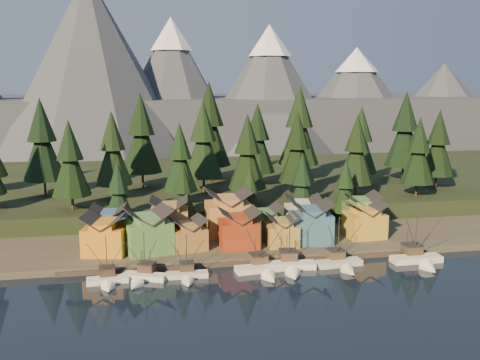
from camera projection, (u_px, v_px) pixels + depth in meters
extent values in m
plane|color=black|center=(266.00, 291.00, 99.86)|extent=(500.00, 500.00, 0.00)
cube|color=#3E3A2D|center=(231.00, 230.00, 138.41)|extent=(400.00, 50.00, 1.50)
cube|color=black|center=(207.00, 185.00, 186.36)|extent=(420.00, 100.00, 6.00)
cube|color=#42382F|center=(249.00, 260.00, 115.73)|extent=(80.00, 4.00, 1.00)
cube|color=#49505F|center=(177.00, 121.00, 329.27)|extent=(560.00, 160.00, 30.00)
cone|color=#49505F|center=(91.00, 68.00, 257.77)|extent=(100.00, 100.00, 90.00)
cone|color=#49505F|center=(172.00, 87.00, 283.96)|extent=(80.00, 80.00, 72.00)
cone|color=white|center=(171.00, 34.00, 279.03)|extent=(22.40, 22.40, 17.28)
cone|color=#49505F|center=(269.00, 91.00, 281.67)|extent=(84.00, 84.00, 68.00)
cone|color=white|center=(269.00, 40.00, 277.01)|extent=(23.52, 23.52, 16.32)
cone|color=#49505F|center=(355.00, 99.00, 307.89)|extent=(92.00, 92.00, 58.00)
cone|color=white|center=(357.00, 60.00, 303.92)|extent=(25.76, 25.76, 13.92)
cone|color=#49505F|center=(442.00, 105.00, 327.09)|extent=(88.00, 88.00, 50.00)
cube|color=white|center=(108.00, 281.00, 104.10)|extent=(8.19, 3.43, 1.48)
cone|color=white|center=(108.00, 289.00, 99.94)|extent=(2.99, 2.95, 2.78)
cube|color=black|center=(108.00, 284.00, 104.20)|extent=(8.39, 3.49, 0.32)
cube|color=#432C23|center=(107.00, 271.00, 105.23)|extent=(3.18, 3.01, 1.67)
cube|color=#262424|center=(107.00, 267.00, 105.06)|extent=(3.38, 3.21, 0.19)
cylinder|color=black|center=(107.00, 256.00, 103.68)|extent=(0.17, 0.17, 8.33)
cylinder|color=black|center=(107.00, 262.00, 106.56)|extent=(0.13, 0.13, 4.07)
cube|color=silver|center=(144.00, 277.00, 106.00)|extent=(9.44, 5.97, 1.51)
cone|color=silver|center=(134.00, 287.00, 101.22)|extent=(3.77, 3.91, 2.83)
cube|color=black|center=(144.00, 280.00, 106.10)|extent=(9.66, 6.10, 0.33)
cube|color=#473026|center=(147.00, 268.00, 107.33)|extent=(3.85, 3.75, 1.70)
cube|color=#262424|center=(147.00, 263.00, 107.16)|extent=(4.10, 3.99, 0.19)
cylinder|color=black|center=(144.00, 253.00, 105.64)|extent=(0.17, 0.17, 8.50)
cylinder|color=black|center=(150.00, 258.00, 108.90)|extent=(0.13, 0.13, 4.15)
cube|color=beige|center=(187.00, 276.00, 107.01)|extent=(8.45, 2.93, 1.40)
cone|color=beige|center=(188.00, 284.00, 102.54)|extent=(2.73, 2.95, 2.62)
cube|color=black|center=(187.00, 278.00, 107.10)|extent=(8.66, 2.98, 0.31)
cube|color=#433124|center=(187.00, 267.00, 108.25)|extent=(2.89, 2.72, 1.57)
cube|color=#262424|center=(187.00, 263.00, 108.09)|extent=(3.07, 2.90, 0.17)
cylinder|color=black|center=(187.00, 253.00, 106.68)|extent=(0.16, 0.16, 7.86)
cylinder|color=black|center=(186.00, 258.00, 109.72)|extent=(0.12, 0.12, 3.85)
cube|color=white|center=(261.00, 269.00, 110.45)|extent=(11.19, 4.31, 1.68)
cone|color=white|center=(271.00, 279.00, 104.80)|extent=(3.54, 4.04, 3.16)
cube|color=black|center=(261.00, 272.00, 110.56)|extent=(11.46, 4.39, 0.37)
cube|color=brown|center=(258.00, 259.00, 112.04)|extent=(3.69, 3.50, 1.89)
cube|color=#262424|center=(258.00, 254.00, 111.85)|extent=(3.92, 3.73, 0.21)
cylinder|color=black|center=(261.00, 243.00, 110.08)|extent=(0.19, 0.19, 9.47)
cylinder|color=black|center=(255.00, 249.00, 113.91)|extent=(0.15, 0.15, 4.63)
cube|color=white|center=(290.00, 266.00, 112.20)|extent=(11.07, 4.60, 1.77)
cone|color=white|center=(294.00, 276.00, 106.42)|extent=(3.74, 4.04, 3.32)
cube|color=black|center=(290.00, 269.00, 112.32)|extent=(11.33, 4.68, 0.39)
cube|color=brown|center=(288.00, 255.00, 113.82)|extent=(3.92, 3.73, 1.99)
cube|color=#262424|center=(288.00, 251.00, 113.62)|extent=(4.17, 3.97, 0.22)
cylinder|color=black|center=(290.00, 239.00, 111.80)|extent=(0.20, 0.20, 9.97)
cylinder|color=black|center=(287.00, 245.00, 115.73)|extent=(0.16, 0.16, 4.87)
cube|color=beige|center=(339.00, 264.00, 113.75)|extent=(10.06, 3.96, 1.64)
cone|color=beige|center=(351.00, 272.00, 108.65)|extent=(3.37, 3.62, 3.08)
cube|color=black|center=(339.00, 267.00, 113.86)|extent=(10.30, 4.03, 0.36)
cube|color=brown|center=(336.00, 254.00, 115.17)|extent=(3.55, 3.37, 1.85)
cube|color=#262424|center=(336.00, 250.00, 114.98)|extent=(3.77, 3.59, 0.21)
cylinder|color=black|center=(339.00, 239.00, 113.35)|extent=(0.18, 0.18, 9.24)
cylinder|color=black|center=(332.00, 245.00, 116.83)|extent=(0.14, 0.14, 4.52)
cube|color=white|center=(416.00, 260.00, 116.10)|extent=(11.08, 3.49, 1.83)
cone|color=white|center=(431.00, 270.00, 110.23)|extent=(3.46, 3.79, 3.44)
cube|color=black|center=(416.00, 263.00, 116.22)|extent=(11.35, 3.55, 0.40)
cube|color=#483826|center=(412.00, 249.00, 117.74)|extent=(3.69, 3.46, 2.06)
cube|color=#262424|center=(412.00, 244.00, 117.53)|extent=(3.92, 3.69, 0.23)
cylinder|color=black|center=(416.00, 232.00, 115.67)|extent=(0.21, 0.21, 10.32)
cylinder|color=black|center=(407.00, 239.00, 119.66)|extent=(0.16, 0.16, 5.05)
cube|color=#C57B1B|center=(106.00, 240.00, 116.58)|extent=(10.30, 9.44, 6.11)
cube|color=#C57B1B|center=(105.00, 224.00, 115.92)|extent=(6.35, 8.47, 1.25)
cube|color=#4F8045|center=(148.00, 237.00, 117.63)|extent=(11.41, 10.64, 6.93)
cube|color=#4F8045|center=(147.00, 219.00, 116.89)|extent=(7.18, 9.41, 1.35)
cube|color=olive|center=(188.00, 238.00, 119.87)|extent=(8.71, 8.34, 4.91)
cube|color=olive|center=(188.00, 226.00, 119.34)|extent=(5.45, 7.47, 1.04)
cube|color=maroon|center=(239.00, 234.00, 121.36)|extent=(8.76, 7.77, 6.08)
cube|color=maroon|center=(239.00, 218.00, 120.71)|extent=(4.88, 7.54, 1.21)
cube|color=olive|center=(282.00, 235.00, 122.79)|extent=(7.33, 7.33, 4.96)
cube|color=olive|center=(282.00, 222.00, 122.26)|extent=(4.20, 7.01, 0.98)
cube|color=#315A75|center=(311.00, 228.00, 124.85)|extent=(10.06, 8.73, 6.89)
cube|color=#315A75|center=(311.00, 211.00, 124.12)|extent=(5.86, 8.17, 1.31)
cube|color=gold|center=(364.00, 225.00, 129.22)|extent=(9.03, 8.00, 5.96)
cube|color=gold|center=(365.00, 211.00, 128.57)|extent=(5.13, 7.66, 1.22)
cube|color=#355E7E|center=(109.00, 229.00, 125.25)|extent=(8.53, 7.72, 6.21)
cube|color=#355E7E|center=(109.00, 214.00, 124.59)|extent=(4.94, 7.29, 1.12)
cube|color=#A7763B|center=(169.00, 224.00, 127.56)|extent=(9.60, 9.10, 7.22)
cube|color=#A7763B|center=(169.00, 207.00, 126.79)|extent=(5.61, 8.57, 1.25)
cube|color=#AE7D3D|center=(228.00, 218.00, 131.38)|extent=(10.69, 9.14, 7.91)
cube|color=#AE7D3D|center=(228.00, 200.00, 130.53)|extent=(5.94, 8.88, 1.48)
cube|color=#3C6F3D|center=(265.00, 226.00, 129.55)|extent=(7.98, 6.69, 5.44)
cube|color=#3C6F3D|center=(265.00, 213.00, 128.97)|extent=(4.51, 6.40, 1.08)
cube|color=beige|center=(302.00, 219.00, 133.01)|extent=(9.81, 9.05, 6.66)
cube|color=beige|center=(303.00, 204.00, 132.30)|extent=(5.99, 8.20, 1.20)
cube|color=#527C43|center=(362.00, 216.00, 135.64)|extent=(9.23, 8.77, 6.82)
cube|color=#527C43|center=(362.00, 201.00, 134.92)|extent=(5.46, 8.19, 1.18)
cylinder|color=#332319|center=(45.00, 187.00, 155.14)|extent=(0.70, 0.70, 4.97)
cone|color=black|center=(43.00, 150.00, 153.20)|extent=(12.15, 12.15, 17.11)
cone|color=black|center=(41.00, 119.00, 151.61)|extent=(8.28, 8.28, 12.42)
cylinder|color=#332319|center=(73.00, 202.00, 137.67)|extent=(0.70, 0.70, 4.10)
cone|color=black|center=(71.00, 168.00, 136.07)|extent=(10.02, 10.02, 14.12)
cone|color=black|center=(69.00, 140.00, 134.75)|extent=(6.83, 6.83, 10.25)
cylinder|color=#332319|center=(114.00, 191.00, 151.04)|extent=(0.70, 0.70, 4.36)
cone|color=black|center=(113.00, 158.00, 149.33)|extent=(10.67, 10.67, 15.03)
cone|color=black|center=(112.00, 130.00, 147.93)|extent=(7.27, 7.27, 10.91)
cylinder|color=#332319|center=(143.00, 179.00, 166.91)|extent=(0.70, 0.70, 5.20)
cone|color=black|center=(142.00, 143.00, 164.87)|extent=(12.71, 12.71, 17.90)
cone|color=black|center=(141.00, 113.00, 163.21)|extent=(8.66, 8.66, 12.99)
cylinder|color=#332319|center=(181.00, 197.00, 144.64)|extent=(0.70, 0.70, 3.88)
cone|color=black|center=(180.00, 166.00, 143.12)|extent=(9.49, 9.49, 13.37)
cone|color=black|center=(180.00, 140.00, 141.87)|extent=(6.47, 6.47, 9.71)
cylinder|color=#332319|center=(204.00, 184.00, 160.49)|extent=(0.70, 0.70, 4.81)
cone|color=black|center=(203.00, 149.00, 158.61)|extent=(11.75, 11.75, 16.55)
cone|color=black|center=(203.00, 121.00, 157.07)|extent=(8.01, 8.01, 12.01)
cylinder|color=#332319|center=(247.00, 195.00, 145.89)|extent=(0.70, 0.70, 4.27)
cone|color=black|center=(247.00, 162.00, 144.22)|extent=(10.44, 10.44, 14.71)
cone|color=black|center=(248.00, 133.00, 142.85)|extent=(7.12, 7.12, 10.68)
cylinder|color=#332319|center=(257.00, 178.00, 170.50)|extent=(0.70, 0.70, 4.59)
cone|color=black|center=(257.00, 147.00, 168.71)|extent=(11.22, 11.22, 15.81)
cone|color=black|center=(258.00, 121.00, 167.24)|extent=(7.65, 7.65, 11.47)
cylinder|color=#332319|center=(297.00, 188.00, 155.52)|extent=(0.70, 0.70, 4.30)
cone|color=black|center=(297.00, 156.00, 153.84)|extent=(10.51, 10.51, 14.81)
cone|color=black|center=(298.00, 130.00, 152.46)|extent=(7.17, 7.17, 10.75)
cylinder|color=#332319|center=(298.00, 171.00, 181.02)|extent=(0.70, 0.70, 5.56)
cone|color=black|center=(299.00, 136.00, 178.85)|extent=(13.58, 13.58, 19.14)
cone|color=black|center=(300.00, 106.00, 177.06)|extent=(9.26, 9.26, 13.89)
cylinder|color=#332319|center=(355.00, 190.00, 153.56)|extent=(0.70, 0.70, 4.15)
cone|color=black|center=(356.00, 159.00, 151.94)|extent=(10.14, 10.14, 14.29)
cone|color=black|center=(357.00, 133.00, 150.61)|extent=(6.91, 6.91, 10.37)
cylinder|color=#332319|center=(359.00, 178.00, 170.44)|extent=(0.70, 0.70, 4.43)
cone|color=black|center=(360.00, 149.00, 168.71)|extent=(10.82, 10.82, 15.25)
cone|color=black|center=(361.00, 124.00, 167.29)|extent=(7.38, 7.38, 11.06)
cylinder|color=#332319|center=(416.00, 189.00, 154.86)|extent=(0.70, 0.70, 4.01)
cone|color=black|center=(418.00, 159.00, 153.30)|extent=(9.80, 9.80, 13.80)
cone|color=black|center=(420.00, 135.00, 152.01)|extent=(6.68, 6.68, 10.02)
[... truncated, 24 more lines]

